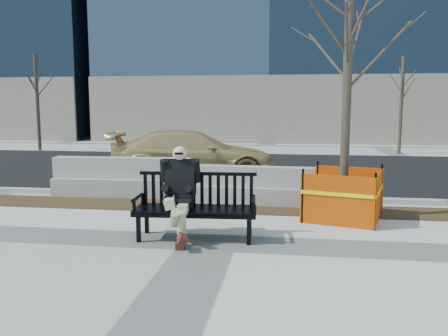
{
  "coord_description": "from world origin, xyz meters",
  "views": [
    {
      "loc": [
        1.28,
        -7.19,
        2.24
      ],
      "look_at": [
        0.13,
        0.79,
        1.14
      ],
      "focal_mm": 36.66,
      "sensor_mm": 36.0,
      "label": 1
    }
  ],
  "objects_px": {
    "jersey_barrier_left": "(123,196)",
    "jersey_barrier_right": "(261,204)",
    "tree_fence": "(342,219)",
    "seated_man": "(180,237)",
    "sedan": "(193,178)",
    "bench": "(196,238)"
  },
  "relations": [
    {
      "from": "jersey_barrier_left",
      "to": "jersey_barrier_right",
      "type": "xyz_separation_m",
      "value": [
        3.48,
        -0.42,
        0.0
      ]
    },
    {
      "from": "tree_fence",
      "to": "jersey_barrier_left",
      "type": "distance_m",
      "value": 5.4
    },
    {
      "from": "seated_man",
      "to": "sedan",
      "type": "height_order",
      "value": "seated_man"
    },
    {
      "from": "bench",
      "to": "jersey_barrier_left",
      "type": "height_order",
      "value": "bench"
    },
    {
      "from": "tree_fence",
      "to": "sedan",
      "type": "xyz_separation_m",
      "value": [
        -4.03,
        4.67,
        0.0
      ]
    },
    {
      "from": "jersey_barrier_left",
      "to": "sedan",
      "type": "bearing_deg",
      "value": 67.88
    },
    {
      "from": "tree_fence",
      "to": "sedan",
      "type": "bearing_deg",
      "value": 130.84
    },
    {
      "from": "sedan",
      "to": "jersey_barrier_left",
      "type": "relative_size",
      "value": 1.49
    },
    {
      "from": "jersey_barrier_right",
      "to": "seated_man",
      "type": "bearing_deg",
      "value": -109.81
    },
    {
      "from": "seated_man",
      "to": "jersey_barrier_right",
      "type": "bearing_deg",
      "value": 63.65
    },
    {
      "from": "bench",
      "to": "jersey_barrier_left",
      "type": "relative_size",
      "value": 0.61
    },
    {
      "from": "bench",
      "to": "jersey_barrier_left",
      "type": "bearing_deg",
      "value": 123.88
    },
    {
      "from": "tree_fence",
      "to": "jersey_barrier_left",
      "type": "relative_size",
      "value": 1.54
    },
    {
      "from": "seated_man",
      "to": "jersey_barrier_left",
      "type": "relative_size",
      "value": 0.45
    },
    {
      "from": "seated_man",
      "to": "jersey_barrier_left",
      "type": "height_order",
      "value": "seated_man"
    },
    {
      "from": "bench",
      "to": "jersey_barrier_left",
      "type": "distance_m",
      "value": 4.2
    },
    {
      "from": "sedan",
      "to": "jersey_barrier_left",
      "type": "height_order",
      "value": "sedan"
    },
    {
      "from": "bench",
      "to": "jersey_barrier_right",
      "type": "distance_m",
      "value": 3.06
    },
    {
      "from": "seated_man",
      "to": "bench",
      "type": "bearing_deg",
      "value": -11.42
    },
    {
      "from": "tree_fence",
      "to": "jersey_barrier_left",
      "type": "height_order",
      "value": "tree_fence"
    },
    {
      "from": "seated_man",
      "to": "tree_fence",
      "type": "distance_m",
      "value": 3.38
    },
    {
      "from": "seated_man",
      "to": "tree_fence",
      "type": "height_order",
      "value": "tree_fence"
    }
  ]
}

